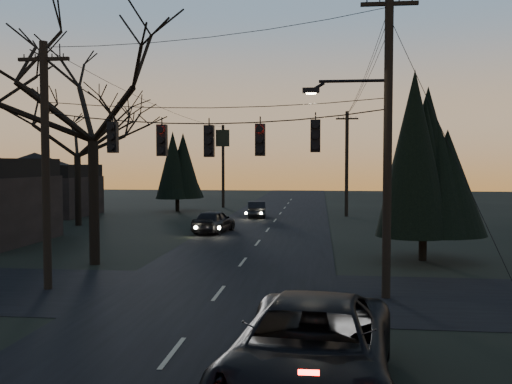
# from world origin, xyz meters

# --- Properties ---
(main_road) EXTENTS (8.00, 120.00, 0.02)m
(main_road) POSITION_xyz_m (0.00, 20.00, 0.01)
(main_road) COLOR black
(main_road) RESTS_ON ground
(cross_road) EXTENTS (60.00, 7.00, 0.02)m
(cross_road) POSITION_xyz_m (0.00, 10.00, 0.01)
(cross_road) COLOR black
(cross_road) RESTS_ON ground
(utility_pole_right) EXTENTS (5.00, 0.30, 10.00)m
(utility_pole_right) POSITION_xyz_m (5.50, 10.00, 0.00)
(utility_pole_right) COLOR black
(utility_pole_right) RESTS_ON ground
(utility_pole_left) EXTENTS (1.80, 0.30, 8.50)m
(utility_pole_left) POSITION_xyz_m (-6.00, 10.00, 0.00)
(utility_pole_left) COLOR black
(utility_pole_left) RESTS_ON ground
(utility_pole_far_r) EXTENTS (1.80, 0.30, 8.50)m
(utility_pole_far_r) POSITION_xyz_m (5.50, 38.00, 0.00)
(utility_pole_far_r) COLOR black
(utility_pole_far_r) RESTS_ON ground
(utility_pole_far_l) EXTENTS (0.30, 0.30, 8.00)m
(utility_pole_far_l) POSITION_xyz_m (-6.00, 46.00, 0.00)
(utility_pole_far_l) COLOR black
(utility_pole_far_l) RESTS_ON ground
(span_signal_assembly) EXTENTS (11.50, 0.44, 1.67)m
(span_signal_assembly) POSITION_xyz_m (-0.24, 10.00, 5.18)
(span_signal_assembly) COLOR black
(span_signal_assembly) RESTS_ON ground
(bare_tree_left) EXTENTS (9.73, 9.73, 10.63)m
(bare_tree_left) POSITION_xyz_m (-6.28, 14.81, 7.43)
(bare_tree_left) COLOR black
(bare_tree_left) RESTS_ON ground
(evergreen_right) EXTENTS (3.96, 3.96, 7.34)m
(evergreen_right) POSITION_xyz_m (7.95, 17.41, 4.26)
(evergreen_right) COLOR black
(evergreen_right) RESTS_ON ground
(bare_tree_dist) EXTENTS (7.69, 7.69, 9.60)m
(bare_tree_dist) POSITION_xyz_m (-13.35, 29.24, 6.71)
(bare_tree_dist) COLOR black
(bare_tree_dist) RESTS_ON ground
(evergreen_dist) EXTENTS (3.56, 3.56, 6.24)m
(evergreen_dist) POSITION_xyz_m (-9.35, 41.24, 3.71)
(evergreen_dist) COLOR black
(evergreen_dist) RESTS_ON ground
(house_left_far) EXTENTS (9.00, 7.00, 5.20)m
(house_left_far) POSITION_xyz_m (-20.00, 36.00, 2.60)
(house_left_far) COLOR black
(house_left_far) RESTS_ON ground
(suv_near) EXTENTS (3.60, 6.66, 1.77)m
(suv_near) POSITION_xyz_m (3.20, 1.87, 0.89)
(suv_near) COLOR black
(suv_near) RESTS_ON ground
(sedan_oncoming_a) EXTENTS (2.40, 4.45, 1.44)m
(sedan_oncoming_a) POSITION_xyz_m (-3.20, 26.18, 0.72)
(sedan_oncoming_a) COLOR black
(sedan_oncoming_a) RESTS_ON ground
(sedan_oncoming_b) EXTENTS (1.84, 4.00, 1.27)m
(sedan_oncoming_b) POSITION_xyz_m (-1.68, 36.46, 0.64)
(sedan_oncoming_b) COLOR black
(sedan_oncoming_b) RESTS_ON ground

